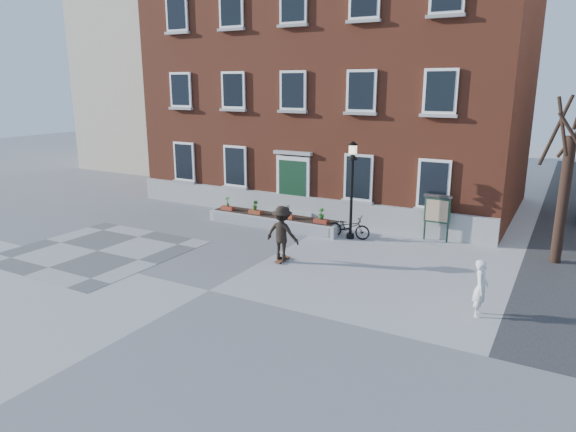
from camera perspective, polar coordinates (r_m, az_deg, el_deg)
The scene contains 11 objects.
ground at distance 15.85m, azimuth -8.78°, elevation -8.18°, with size 100.00×100.00×0.00m, color #9F9FA2.
checker_patch at distance 20.52m, azimuth -20.39°, elevation -3.65°, with size 6.00×6.00×0.01m, color #555558.
distant_building at distance 41.56m, azimuth -11.91°, elevation 14.69°, with size 10.00×12.00×13.00m, color #BDB498.
bicycle at distance 20.88m, azimuth 6.74°, elevation -1.21°, with size 0.62×1.78×0.93m, color black.
bystander at distance 14.71m, azimuth 20.62°, elevation -7.50°, with size 0.57×0.38×1.57m, color white.
brick_building at distance 27.76m, azimuth 5.79°, elevation 14.84°, with size 18.40×10.85×12.60m.
planter_assembly at distance 22.45m, azimuth -1.57°, elevation -0.43°, with size 6.20×1.12×1.15m.
bare_tree at distance 19.72m, azimuth 28.46°, elevation 3.15°, with size 1.83×1.83×6.16m.
lamp_post at distance 20.40m, azimuth 7.13°, elevation 4.39°, with size 0.40×0.40×3.93m.
notice_board at distance 20.98m, azimuth 16.25°, elevation 0.63°, with size 1.10×0.16×1.87m.
skateboarder at distance 17.85m, azimuth -0.64°, elevation -1.91°, with size 1.25×0.78×2.00m.
Camera 1 is at (9.17, -11.44, 6.03)m, focal length 32.00 mm.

